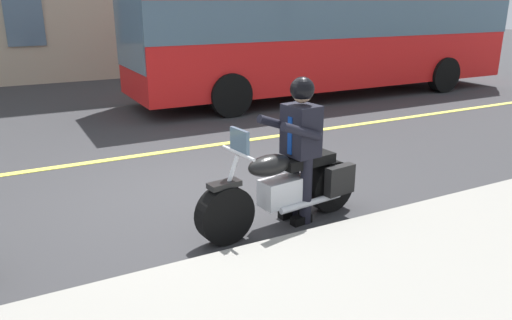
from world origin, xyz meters
name	(u,v)px	position (x,y,z in m)	size (l,w,h in m)	color
ground_plane	(194,192)	(0.00, 0.00, 0.00)	(80.00, 80.00, 0.00)	#333335
lane_center_stripe	(152,154)	(0.00, -2.00, 0.01)	(60.00, 0.16, 0.01)	#E5DB4C
motorcycle_main	(286,188)	(-0.61, 1.48, 0.45)	(2.22, 0.77, 1.26)	black
rider_main	(300,138)	(-0.80, 1.45, 1.04)	(0.67, 0.60, 1.74)	black
bus_near	(330,26)	(-6.03, -5.20, 1.87)	(11.05, 2.70, 3.30)	red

